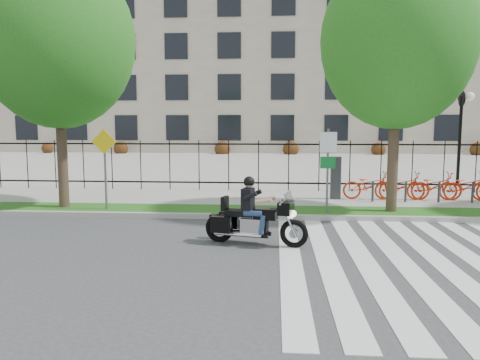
{
  "coord_description": "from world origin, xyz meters",
  "views": [
    {
      "loc": [
        1.87,
        -9.41,
        2.75
      ],
      "look_at": [
        0.93,
        3.0,
        1.29
      ],
      "focal_mm": 35.0,
      "sensor_mm": 36.0,
      "label": 1
    }
  ],
  "objects": [
    {
      "name": "ground",
      "position": [
        0.0,
        0.0,
        0.0
      ],
      "size": [
        120.0,
        120.0,
        0.0
      ],
      "primitive_type": "plane",
      "color": "#363638",
      "rests_on": "ground"
    },
    {
      "name": "curb",
      "position": [
        0.0,
        4.1,
        0.07
      ],
      "size": [
        60.0,
        0.2,
        0.15
      ],
      "primitive_type": "cube",
      "color": "#A1A098",
      "rests_on": "ground"
    },
    {
      "name": "grass_verge",
      "position": [
        0.0,
        4.95,
        0.07
      ],
      "size": [
        60.0,
        1.5,
        0.15
      ],
      "primitive_type": "cube",
      "color": "#174F13",
      "rests_on": "ground"
    },
    {
      "name": "sidewalk",
      "position": [
        0.0,
        7.45,
        0.07
      ],
      "size": [
        60.0,
        3.5,
        0.15
      ],
      "primitive_type": "cube",
      "color": "gray",
      "rests_on": "ground"
    },
    {
      "name": "plaza",
      "position": [
        0.0,
        25.0,
        0.05
      ],
      "size": [
        80.0,
        34.0,
        0.1
      ],
      "primitive_type": "cube",
      "color": "gray",
      "rests_on": "ground"
    },
    {
      "name": "crosswalk_stripes",
      "position": [
        4.83,
        0.0,
        0.01
      ],
      "size": [
        5.7,
        8.0,
        0.01
      ],
      "primitive_type": null,
      "color": "silver",
      "rests_on": "ground"
    },
    {
      "name": "iron_fence",
      "position": [
        0.0,
        9.2,
        1.15
      ],
      "size": [
        30.0,
        0.06,
        2.0
      ],
      "primitive_type": null,
      "color": "black",
      "rests_on": "sidewalk"
    },
    {
      "name": "office_building",
      "position": [
        0.0,
        44.92,
        9.97
      ],
      "size": [
        60.0,
        21.9,
        20.15
      ],
      "color": "#A49885",
      "rests_on": "ground"
    },
    {
      "name": "lamp_post_right",
      "position": [
        10.0,
        12.0,
        3.21
      ],
      "size": [
        1.06,
        0.7,
        4.25
      ],
      "color": "black",
      "rests_on": "ground"
    },
    {
      "name": "street_tree_1",
      "position": [
        -4.88,
        4.95,
        5.35
      ],
      "size": [
        4.74,
        4.74,
        7.94
      ],
      "color": "#3A271F",
      "rests_on": "grass_verge"
    },
    {
      "name": "street_tree_2",
      "position": [
        5.4,
        4.95,
        5.19
      ],
      "size": [
        4.48,
        4.48,
        7.63
      ],
      "color": "#3A271F",
      "rests_on": "grass_verge"
    },
    {
      "name": "bike_share_station",
      "position": [
        8.43,
        7.2,
        0.65
      ],
      "size": [
        8.92,
        0.87,
        1.5
      ],
      "color": "#2D2D33",
      "rests_on": "sidewalk"
    },
    {
      "name": "sign_pole_regulatory",
      "position": [
        3.42,
        4.58,
        1.74
      ],
      "size": [
        0.5,
        0.09,
        2.5
      ],
      "color": "#59595B",
      "rests_on": "grass_verge"
    },
    {
      "name": "sign_pole_warning",
      "position": [
        -3.37,
        4.58,
        1.74
      ],
      "size": [
        0.78,
        0.09,
        2.49
      ],
      "color": "#59595B",
      "rests_on": "grass_verge"
    },
    {
      "name": "motorcycle_rider",
      "position": [
        1.41,
        1.19,
        0.64
      ],
      "size": [
        2.43,
        1.05,
        1.91
      ],
      "color": "black",
      "rests_on": "ground"
    }
  ]
}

